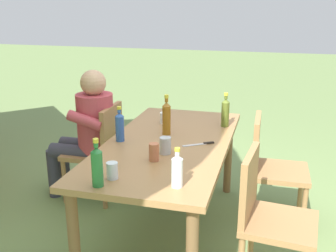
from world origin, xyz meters
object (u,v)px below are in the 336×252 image
at_px(bottle_clear, 177,170).
at_px(cup_steel, 165,145).
at_px(chair_near_right, 270,164).
at_px(bottle_amber, 166,118).
at_px(person_in_white_shirt, 88,128).
at_px(cup_glass, 112,171).
at_px(chair_near_left, 267,213).
at_px(bottle_olive, 225,112).
at_px(bottle_blue, 120,126).
at_px(dining_table, 168,153).
at_px(backpack_by_far_side, 182,143).
at_px(cup_terracotta, 154,152).
at_px(cup_white, 165,118).
at_px(table_knife, 201,144).
at_px(bottle_green, 97,166).
at_px(chair_far_right, 100,147).

xyz_separation_m(bottle_clear, cup_steel, (0.47, 0.20, -0.04)).
relative_size(chair_near_right, bottle_amber, 2.79).
height_order(person_in_white_shirt, cup_glass, person_in_white_shirt).
bearing_deg(chair_near_left, bottle_olive, 23.62).
distance_m(bottle_amber, bottle_blue, 0.37).
xyz_separation_m(bottle_amber, bottle_blue, (-0.24, 0.29, -0.02)).
relative_size(bottle_blue, cup_steel, 2.29).
bearing_deg(bottle_amber, bottle_clear, -161.04).
xyz_separation_m(dining_table, backpack_by_far_side, (1.52, 0.25, -0.47)).
bearing_deg(cup_terracotta, chair_near_left, -91.75).
bearing_deg(cup_steel, bottle_blue, 67.77).
distance_m(dining_table, person_in_white_shirt, 0.94).
height_order(chair_near_left, cup_steel, chair_near_left).
bearing_deg(chair_near_left, cup_white, 46.73).
bearing_deg(table_knife, dining_table, 90.19).
bearing_deg(bottle_green, chair_near_right, -37.17).
xyz_separation_m(person_in_white_shirt, bottle_blue, (-0.48, -0.50, 0.21)).
relative_size(cup_terracotta, table_knife, 0.55).
distance_m(chair_far_right, table_knife, 1.09).
bearing_deg(person_in_white_shirt, cup_glass, -147.57).
height_order(bottle_green, bottle_olive, bottle_olive).
bearing_deg(table_knife, chair_near_left, -128.83).
xyz_separation_m(bottle_blue, bottle_olive, (0.56, -0.70, 0.01)).
bearing_deg(dining_table, bottle_clear, -161.05).
distance_m(bottle_clear, cup_steel, 0.51).
bearing_deg(bottle_blue, chair_far_right, 39.29).
bearing_deg(dining_table, chair_near_right, -61.33).
bearing_deg(cup_steel, chair_near_right, -47.40).
relative_size(bottle_blue, bottle_olive, 0.93).
distance_m(cup_glass, table_knife, 0.80).
distance_m(bottle_blue, cup_steel, 0.42).
xyz_separation_m(dining_table, person_in_white_shirt, (0.40, 0.85, -0.00)).
bearing_deg(person_in_white_shirt, bottle_green, -151.42).
xyz_separation_m(person_in_white_shirt, bottle_amber, (-0.24, -0.79, 0.23)).
height_order(bottle_green, cup_terracotta, bottle_green).
xyz_separation_m(dining_table, chair_near_right, (0.40, -0.74, -0.17)).
height_order(dining_table, backpack_by_far_side, dining_table).
bearing_deg(chair_near_right, bottle_olive, 77.96).
height_order(bottle_amber, cup_terracotta, bottle_amber).
relative_size(person_in_white_shirt, backpack_by_far_side, 3.01).
height_order(cup_steel, table_knife, cup_steel).
height_order(person_in_white_shirt, backpack_by_far_side, person_in_white_shirt).
bearing_deg(chair_far_right, bottle_clear, -138.63).
relative_size(chair_far_right, bottle_amber, 2.79).
bearing_deg(chair_near_left, cup_terracotta, 88.25).
bearing_deg(cup_white, bottle_amber, -161.67).
bearing_deg(bottle_clear, cup_glass, 89.01).
distance_m(chair_far_right, cup_glass, 1.29).
relative_size(cup_white, backpack_by_far_side, 0.24).
distance_m(cup_terracotta, table_knife, 0.45).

